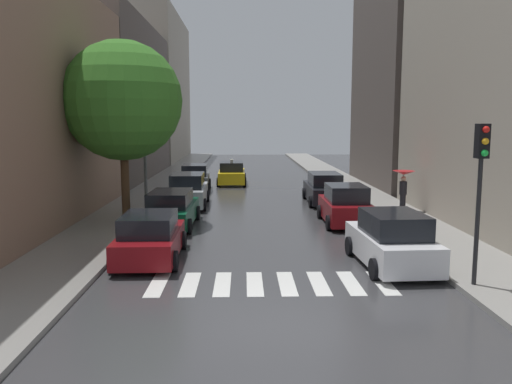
{
  "coord_description": "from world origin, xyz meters",
  "views": [
    {
      "loc": [
        -0.76,
        -10.87,
        4.5
      ],
      "look_at": [
        -0.08,
        16.77,
        0.72
      ],
      "focal_mm": 36.26,
      "sensor_mm": 36.0,
      "label": 1
    }
  ],
  "objects_px": {
    "parked_car_left_fourth": "(195,178)",
    "pedestrian_foreground": "(403,181)",
    "parked_car_left_second": "(171,210)",
    "parked_car_right_second": "(345,206)",
    "parked_car_left_nearest": "(150,238)",
    "parked_car_right_nearest": "(392,241)",
    "taxi_midroad": "(232,174)",
    "parked_car_left_third": "(188,191)",
    "lamp_post_left": "(144,129)",
    "traffic_light_right_corner": "(481,168)",
    "street_tree_left": "(122,101)",
    "parked_car_right_third": "(324,189)"
  },
  "relations": [
    {
      "from": "parked_car_left_nearest",
      "to": "parked_car_left_third",
      "type": "xyz_separation_m",
      "value": [
        0.09,
        10.84,
        0.09
      ]
    },
    {
      "from": "parked_car_right_nearest",
      "to": "traffic_light_right_corner",
      "type": "bearing_deg",
      "value": -148.22
    },
    {
      "from": "parked_car_right_nearest",
      "to": "parked_car_right_third",
      "type": "xyz_separation_m",
      "value": [
        -0.14,
        12.66,
        -0.01
      ]
    },
    {
      "from": "parked_car_left_nearest",
      "to": "parked_car_right_nearest",
      "type": "distance_m",
      "value": 7.72
    },
    {
      "from": "taxi_midroad",
      "to": "traffic_light_right_corner",
      "type": "distance_m",
      "value": 25.07
    },
    {
      "from": "parked_car_left_third",
      "to": "parked_car_right_second",
      "type": "relative_size",
      "value": 1.17
    },
    {
      "from": "parked_car_left_third",
      "to": "street_tree_left",
      "type": "relative_size",
      "value": 0.6
    },
    {
      "from": "parked_car_left_fourth",
      "to": "street_tree_left",
      "type": "bearing_deg",
      "value": 166.88
    },
    {
      "from": "parked_car_left_fourth",
      "to": "pedestrian_foreground",
      "type": "relative_size",
      "value": 2.13
    },
    {
      "from": "parked_car_left_second",
      "to": "traffic_light_right_corner",
      "type": "relative_size",
      "value": 1.1
    },
    {
      "from": "parked_car_right_nearest",
      "to": "parked_car_left_nearest",
      "type": "bearing_deg",
      "value": 80.2
    },
    {
      "from": "parked_car_right_second",
      "to": "lamp_post_left",
      "type": "xyz_separation_m",
      "value": [
        -9.28,
        2.98,
        3.34
      ]
    },
    {
      "from": "parked_car_left_fourth",
      "to": "lamp_post_left",
      "type": "height_order",
      "value": "lamp_post_left"
    },
    {
      "from": "parked_car_left_nearest",
      "to": "parked_car_right_nearest",
      "type": "height_order",
      "value": "parked_car_right_nearest"
    },
    {
      "from": "lamp_post_left",
      "to": "parked_car_left_second",
      "type": "bearing_deg",
      "value": -63.4
    },
    {
      "from": "lamp_post_left",
      "to": "parked_car_right_second",
      "type": "bearing_deg",
      "value": -17.81
    },
    {
      "from": "taxi_midroad",
      "to": "pedestrian_foreground",
      "type": "distance_m",
      "value": 15.17
    },
    {
      "from": "parked_car_left_second",
      "to": "pedestrian_foreground",
      "type": "bearing_deg",
      "value": -74.23
    },
    {
      "from": "parked_car_left_fourth",
      "to": "traffic_light_right_corner",
      "type": "xyz_separation_m",
      "value": [
        9.37,
        -20.4,
        2.48
      ]
    },
    {
      "from": "parked_car_left_second",
      "to": "parked_car_right_second",
      "type": "height_order",
      "value": "parked_car_right_second"
    },
    {
      "from": "parked_car_left_third",
      "to": "parked_car_left_nearest",
      "type": "bearing_deg",
      "value": 178.66
    },
    {
      "from": "pedestrian_foreground",
      "to": "lamp_post_left",
      "type": "bearing_deg",
      "value": -79.91
    },
    {
      "from": "parked_car_right_third",
      "to": "lamp_post_left",
      "type": "xyz_separation_m",
      "value": [
        -9.27,
        -2.95,
        3.36
      ]
    },
    {
      "from": "pedestrian_foreground",
      "to": "parked_car_left_fourth",
      "type": "bearing_deg",
      "value": -116.61
    },
    {
      "from": "parked_car_left_nearest",
      "to": "traffic_light_right_corner",
      "type": "height_order",
      "value": "traffic_light_right_corner"
    },
    {
      "from": "lamp_post_left",
      "to": "parked_car_left_third",
      "type": "bearing_deg",
      "value": 48.41
    },
    {
      "from": "parked_car_left_second",
      "to": "parked_car_right_nearest",
      "type": "relative_size",
      "value": 1.1
    },
    {
      "from": "parked_car_left_third",
      "to": "traffic_light_right_corner",
      "type": "bearing_deg",
      "value": -147.81
    },
    {
      "from": "parked_car_left_third",
      "to": "parked_car_right_second",
      "type": "distance_m",
      "value": 9.0
    },
    {
      "from": "parked_car_left_second",
      "to": "taxi_midroad",
      "type": "height_order",
      "value": "taxi_midroad"
    },
    {
      "from": "parked_car_left_second",
      "to": "street_tree_left",
      "type": "distance_m",
      "value": 5.2
    },
    {
      "from": "parked_car_left_nearest",
      "to": "pedestrian_foreground",
      "type": "height_order",
      "value": "pedestrian_foreground"
    },
    {
      "from": "parked_car_left_third",
      "to": "traffic_light_right_corner",
      "type": "xyz_separation_m",
      "value": [
        9.17,
        -14.08,
        2.46
      ]
    },
    {
      "from": "parked_car_left_second",
      "to": "parked_car_left_fourth",
      "type": "xyz_separation_m",
      "value": [
        -0.06,
        11.74,
        0.06
      ]
    },
    {
      "from": "parked_car_left_second",
      "to": "pedestrian_foreground",
      "type": "xyz_separation_m",
      "value": [
        10.9,
        2.82,
        0.87
      ]
    },
    {
      "from": "parked_car_right_nearest",
      "to": "street_tree_left",
      "type": "relative_size",
      "value": 0.55
    },
    {
      "from": "parked_car_right_nearest",
      "to": "lamp_post_left",
      "type": "bearing_deg",
      "value": 41.24
    },
    {
      "from": "traffic_light_right_corner",
      "to": "parked_car_left_second",
      "type": "bearing_deg",
      "value": 137.11
    },
    {
      "from": "parked_car_left_nearest",
      "to": "parked_car_left_third",
      "type": "relative_size",
      "value": 0.9
    },
    {
      "from": "parked_car_right_second",
      "to": "taxi_midroad",
      "type": "xyz_separation_m",
      "value": [
        -5.33,
        14.9,
        -0.05
      ]
    },
    {
      "from": "parked_car_left_nearest",
      "to": "parked_car_right_nearest",
      "type": "xyz_separation_m",
      "value": [
        7.66,
        -0.93,
        0.08
      ]
    },
    {
      "from": "parked_car_right_nearest",
      "to": "street_tree_left",
      "type": "bearing_deg",
      "value": 50.63
    },
    {
      "from": "traffic_light_right_corner",
      "to": "parked_car_right_nearest",
      "type": "bearing_deg",
      "value": 124.64
    },
    {
      "from": "parked_car_right_second",
      "to": "parked_car_left_fourth",
      "type": "bearing_deg",
      "value": 34.29
    },
    {
      "from": "parked_car_left_second",
      "to": "pedestrian_foreground",
      "type": "relative_size",
      "value": 2.39
    },
    {
      "from": "parked_car_right_nearest",
      "to": "taxi_midroad",
      "type": "distance_m",
      "value": 22.3
    },
    {
      "from": "parked_car_left_nearest",
      "to": "parked_car_right_nearest",
      "type": "bearing_deg",
      "value": -97.99
    },
    {
      "from": "parked_car_right_second",
      "to": "taxi_midroad",
      "type": "relative_size",
      "value": 0.89
    },
    {
      "from": "parked_car_left_third",
      "to": "taxi_midroad",
      "type": "height_order",
      "value": "taxi_midroad"
    },
    {
      "from": "parked_car_right_second",
      "to": "street_tree_left",
      "type": "distance_m",
      "value": 10.77
    }
  ]
}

